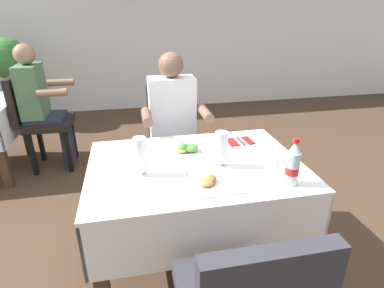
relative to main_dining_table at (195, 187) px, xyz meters
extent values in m
plane|color=#473323|center=(-0.11, -0.20, -0.56)|extent=(11.00, 11.00, 0.00)
cube|color=white|center=(-0.11, 3.63, 1.03)|extent=(11.00, 0.12, 3.18)
cube|color=white|center=(0.00, 0.00, 0.15)|extent=(1.23, 0.88, 0.02)
cube|color=white|center=(0.00, -0.43, -0.02)|extent=(1.23, 0.02, 0.32)
cube|color=white|center=(0.00, 0.43, -0.02)|extent=(1.23, 0.02, 0.32)
cube|color=white|center=(-0.61, 0.00, -0.02)|extent=(0.02, 0.88, 0.32)
cube|color=white|center=(0.61, 0.00, -0.02)|extent=(0.02, 0.88, 0.32)
cube|color=#472D1E|center=(-0.55, -0.38, -0.21)|extent=(0.07, 0.07, 0.71)
cube|color=#472D1E|center=(0.55, -0.38, -0.21)|extent=(0.07, 0.07, 0.71)
cube|color=#472D1E|center=(-0.55, 0.38, -0.21)|extent=(0.07, 0.07, 0.71)
cube|color=#472D1E|center=(0.55, 0.38, -0.21)|extent=(0.07, 0.07, 0.71)
cube|color=#2D2D33|center=(0.00, 0.74, -0.07)|extent=(0.44, 0.44, 0.08)
cube|color=#2D2D33|center=(0.00, 0.99, 0.19)|extent=(0.42, 0.06, 0.44)
cube|color=black|center=(-0.17, 0.57, -0.34)|extent=(0.04, 0.04, 0.45)
cube|color=black|center=(0.17, 0.57, -0.34)|extent=(0.04, 0.04, 0.45)
cube|color=black|center=(-0.17, 0.91, -0.34)|extent=(0.04, 0.04, 0.45)
cube|color=black|center=(0.17, 0.91, -0.34)|extent=(0.04, 0.04, 0.45)
cylinder|color=#282D42|center=(-0.10, 0.54, -0.34)|extent=(0.10, 0.10, 0.45)
cylinder|color=#282D42|center=(0.06, 0.54, -0.34)|extent=(0.10, 0.10, 0.45)
cube|color=#282D42|center=(-0.02, 0.70, -0.05)|extent=(0.34, 0.36, 0.12)
cube|color=silver|center=(-0.02, 0.78, 0.26)|extent=(0.36, 0.20, 0.50)
sphere|color=brown|center=(-0.02, 0.78, 0.60)|extent=(0.19, 0.19, 0.19)
cylinder|color=brown|center=(-0.24, 0.55, 0.28)|extent=(0.07, 0.26, 0.07)
cylinder|color=brown|center=(0.19, 0.55, 0.28)|extent=(0.07, 0.26, 0.07)
cube|color=white|center=(0.05, -0.24, 0.17)|extent=(0.25, 0.25, 0.01)
ellipsoid|color=#B77A38|center=(0.00, -0.26, 0.19)|extent=(0.10, 0.10, 0.03)
ellipsoid|color=#99602D|center=(0.03, -0.24, 0.20)|extent=(0.06, 0.08, 0.04)
cube|color=white|center=(-0.06, 0.15, 0.17)|extent=(0.25, 0.25, 0.01)
ellipsoid|color=#4C8E38|center=(0.00, 0.14, 0.20)|extent=(0.12, 0.12, 0.05)
ellipsoid|color=gold|center=(-0.06, 0.15, 0.19)|extent=(0.09, 0.10, 0.03)
ellipsoid|color=#4C8E38|center=(-0.05, 0.14, 0.20)|extent=(0.08, 0.07, 0.06)
cylinder|color=white|center=(-0.31, -0.07, 0.17)|extent=(0.07, 0.07, 0.01)
cylinder|color=white|center=(-0.31, -0.07, 0.18)|extent=(0.02, 0.02, 0.03)
cylinder|color=white|center=(-0.31, -0.07, 0.29)|extent=(0.07, 0.07, 0.18)
cylinder|color=#C68928|center=(-0.31, -0.07, 0.26)|extent=(0.06, 0.06, 0.12)
cylinder|color=white|center=(0.13, -0.06, 0.17)|extent=(0.07, 0.07, 0.01)
cylinder|color=white|center=(0.13, -0.06, 0.18)|extent=(0.02, 0.02, 0.03)
cylinder|color=white|center=(0.13, -0.06, 0.29)|extent=(0.07, 0.07, 0.17)
cylinder|color=gold|center=(0.13, -0.06, 0.24)|extent=(0.07, 0.07, 0.08)
cylinder|color=silver|center=(0.43, -0.32, 0.25)|extent=(0.07, 0.07, 0.18)
cylinder|color=red|center=(0.43, -0.32, 0.24)|extent=(0.07, 0.07, 0.04)
cone|color=silver|center=(0.43, -0.32, 0.37)|extent=(0.06, 0.06, 0.05)
cylinder|color=red|center=(0.43, -0.32, 0.41)|extent=(0.03, 0.03, 0.02)
cube|color=maroon|center=(0.36, 0.25, 0.17)|extent=(0.18, 0.14, 0.01)
cube|color=silver|center=(0.34, 0.25, 0.17)|extent=(0.03, 0.19, 0.01)
cube|color=silver|center=(0.38, 0.25, 0.17)|extent=(0.03, 0.19, 0.01)
cube|color=white|center=(-1.48, 1.63, -0.02)|extent=(0.02, 0.87, 0.32)
cube|color=#472D1E|center=(-1.53, 1.25, -0.21)|extent=(0.07, 0.07, 0.71)
cube|color=#472D1E|center=(-1.53, 2.00, -0.21)|extent=(0.07, 0.07, 0.71)
cube|color=black|center=(-1.17, 1.63, -0.07)|extent=(0.44, 0.44, 0.08)
cube|color=black|center=(-1.42, 1.63, 0.19)|extent=(0.06, 0.42, 0.44)
cube|color=black|center=(-1.00, 1.46, -0.34)|extent=(0.04, 0.04, 0.45)
cube|color=black|center=(-1.00, 1.80, -0.34)|extent=(0.04, 0.04, 0.45)
cube|color=black|center=(-1.34, 1.46, -0.34)|extent=(0.04, 0.04, 0.45)
cube|color=black|center=(-1.34, 1.80, -0.34)|extent=(0.04, 0.04, 0.45)
cylinder|color=#282D42|center=(-1.03, 1.55, -0.34)|extent=(0.10, 0.10, 0.45)
cylinder|color=#282D42|center=(-1.03, 1.71, -0.34)|extent=(0.10, 0.10, 0.45)
cube|color=#282D42|center=(-1.19, 1.63, -0.05)|extent=(0.36, 0.34, 0.12)
cube|color=#4C754C|center=(-1.27, 1.63, 0.26)|extent=(0.20, 0.36, 0.50)
sphere|color=#997051|center=(-1.27, 1.63, 0.60)|extent=(0.19, 0.19, 0.19)
cylinder|color=#997051|center=(-1.04, 1.41, 0.28)|extent=(0.26, 0.07, 0.07)
cylinder|color=#997051|center=(-1.04, 1.84, 0.28)|extent=(0.26, 0.07, 0.07)
cylinder|color=brown|center=(-1.88, 3.02, -0.41)|extent=(0.36, 0.36, 0.31)
cylinder|color=brown|center=(-1.88, 3.02, -0.04)|extent=(0.05, 0.05, 0.42)
sphere|color=#387533|center=(-1.88, 3.02, 0.38)|extent=(0.53, 0.53, 0.53)
camera|label=1|loc=(-0.34, -1.56, 0.99)|focal=28.93mm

